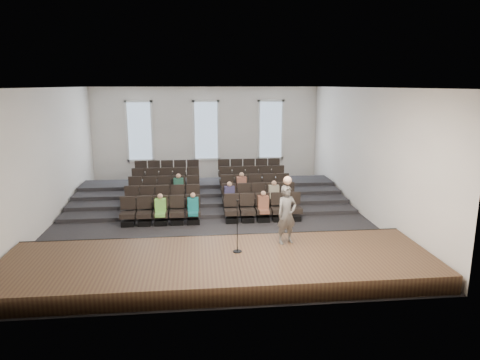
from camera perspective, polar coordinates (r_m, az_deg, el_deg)
name	(u,v)px	position (r m, az deg, el deg)	size (l,w,h in m)	color
ground	(212,218)	(16.82, -3.74, -5.09)	(14.00, 14.00, 0.00)	#232326
ceiling	(210,87)	(16.02, -4.00, 12.24)	(12.00, 14.00, 0.02)	white
wall_back	(206,134)	(23.19, -4.53, 6.12)	(12.00, 0.04, 5.00)	white
wall_front	(223,206)	(9.38, -2.22, -3.52)	(12.00, 0.04, 5.00)	white
wall_left	(46,158)	(17.11, -24.47, 2.72)	(0.04, 14.00, 5.00)	white
wall_right	(364,152)	(17.51, 16.26, 3.55)	(0.04, 14.00, 5.00)	white
stage	(220,266)	(11.96, -2.75, -11.36)	(11.80, 3.60, 0.50)	#4A341F
stage_lip	(216,243)	(13.59, -3.18, -8.34)	(11.80, 0.06, 0.52)	black
risers	(209,193)	(19.81, -4.12, -1.77)	(11.80, 4.80, 0.60)	#232326
seating_rows	(210,192)	(18.11, -3.97, -1.56)	(6.80, 4.70, 1.67)	black
windows	(206,131)	(23.10, -4.53, 6.59)	(8.44, 0.10, 3.24)	white
audience	(221,196)	(16.90, -2.60, -2.13)	(4.85, 2.64, 1.10)	#74C54E
speaker	(287,215)	(12.65, 6.24, -4.61)	(0.64, 0.42, 1.75)	#52504E
mic_stand	(237,236)	(12.05, -0.37, -7.54)	(0.26, 0.26, 1.53)	black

